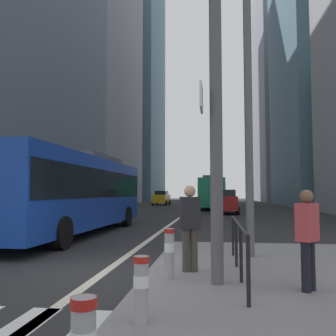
# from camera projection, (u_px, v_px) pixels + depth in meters

# --- Properties ---
(ground_plane) EXTENTS (160.00, 160.00, 0.00)m
(ground_plane) POSITION_uv_depth(u_px,v_px,m) (183.00, 215.00, 27.47)
(ground_plane) COLOR #28282B
(lane_centre_line) EXTENTS (0.20, 80.00, 0.01)m
(lane_centre_line) POSITION_uv_depth(u_px,v_px,m) (191.00, 209.00, 37.37)
(lane_centre_line) COLOR beige
(lane_centre_line) RESTS_ON ground
(office_tower_left_mid) EXTENTS (11.28, 22.41, 42.09)m
(office_tower_left_mid) POSITION_uv_depth(u_px,v_px,m) (92.00, 66.00, 55.01)
(office_tower_left_mid) COLOR gray
(office_tower_left_mid) RESTS_ON ground
(office_tower_left_far) EXTENTS (13.17, 20.10, 54.26)m
(office_tower_left_far) POSITION_uv_depth(u_px,v_px,m) (130.00, 78.00, 79.99)
(office_tower_left_far) COLOR slate
(office_tower_left_far) RESTS_ON ground
(office_tower_right_mid) EXTENTS (11.60, 19.51, 36.99)m
(office_tower_right_mid) POSITION_uv_depth(u_px,v_px,m) (326.00, 64.00, 47.14)
(office_tower_right_mid) COLOR slate
(office_tower_right_mid) RESTS_ON ground
(office_tower_right_far) EXTENTS (11.36, 25.10, 46.53)m
(office_tower_right_far) POSITION_uv_depth(u_px,v_px,m) (284.00, 89.00, 75.18)
(office_tower_right_far) COLOR gray
(office_tower_right_far) RESTS_ON ground
(city_bus_blue_oncoming) EXTENTS (2.85, 11.89, 3.40)m
(city_bus_blue_oncoming) POSITION_uv_depth(u_px,v_px,m) (75.00, 190.00, 14.84)
(city_bus_blue_oncoming) COLOR #14389E
(city_bus_blue_oncoming) RESTS_ON ground
(city_bus_red_receding) EXTENTS (2.84, 11.45, 3.40)m
(city_bus_red_receding) POSITION_uv_depth(u_px,v_px,m) (213.00, 191.00, 38.35)
(city_bus_red_receding) COLOR #198456
(city_bus_red_receding) RESTS_ON ground
(car_oncoming_mid) EXTENTS (2.19, 4.24, 1.94)m
(car_oncoming_mid) POSITION_uv_depth(u_px,v_px,m) (162.00, 198.00, 49.46)
(car_oncoming_mid) COLOR gold
(car_oncoming_mid) RESTS_ON ground
(car_receding_near) EXTENTS (2.10, 4.05, 1.94)m
(car_receding_near) POSITION_uv_depth(u_px,v_px,m) (226.00, 202.00, 29.09)
(car_receding_near) COLOR maroon
(car_receding_near) RESTS_ON ground
(car_receding_far) EXTENTS (2.07, 4.15, 1.94)m
(car_receding_far) POSITION_uv_depth(u_px,v_px,m) (215.00, 197.00, 56.10)
(car_receding_far) COLOR #232838
(car_receding_far) RESTS_ON ground
(traffic_signal_gantry) EXTENTS (6.34, 0.65, 6.00)m
(traffic_signal_gantry) POSITION_uv_depth(u_px,v_px,m) (100.00, 62.00, 6.69)
(traffic_signal_gantry) COLOR #515156
(traffic_signal_gantry) RESTS_ON median_island
(street_lamp_post) EXTENTS (5.50, 0.32, 8.00)m
(street_lamp_post) POSITION_uv_depth(u_px,v_px,m) (247.00, 52.00, 9.16)
(street_lamp_post) COLOR #56565B
(street_lamp_post) RESTS_ON median_island
(bollard_left) EXTENTS (0.20, 0.20, 0.79)m
(bollard_left) POSITION_uv_depth(u_px,v_px,m) (141.00, 285.00, 4.36)
(bollard_left) COLOR #99999E
(bollard_left) RESTS_ON median_island
(bollard_right) EXTENTS (0.20, 0.20, 0.90)m
(bollard_right) POSITION_uv_depth(u_px,v_px,m) (169.00, 251.00, 6.60)
(bollard_right) COLOR #99999E
(bollard_right) RESTS_ON median_island
(pedestrian_railing) EXTENTS (0.06, 4.13, 0.98)m
(pedestrian_railing) POSITION_uv_depth(u_px,v_px,m) (238.00, 236.00, 6.98)
(pedestrian_railing) COLOR black
(pedestrian_railing) RESTS_ON median_island
(pedestrian_waiting) EXTENTS (0.42, 0.45, 1.61)m
(pedestrian_waiting) POSITION_uv_depth(u_px,v_px,m) (307.00, 235.00, 5.77)
(pedestrian_waiting) COLOR black
(pedestrian_waiting) RESTS_ON median_island
(pedestrian_far) EXTENTS (0.43, 0.33, 1.70)m
(pedestrian_far) POSITION_uv_depth(u_px,v_px,m) (190.00, 223.00, 7.19)
(pedestrian_far) COLOR #423D38
(pedestrian_far) RESTS_ON median_island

